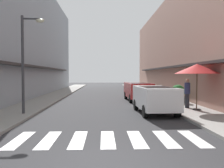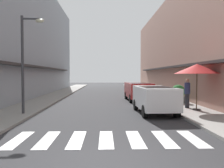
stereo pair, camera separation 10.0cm
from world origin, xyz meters
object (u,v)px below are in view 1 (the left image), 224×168
at_px(cafe_umbrella, 197,69).
at_px(parked_car_mid, 138,89).
at_px(planter_midblock, 178,94).
at_px(parked_car_near, 155,97).
at_px(street_lamp, 27,53).
at_px(pedestrian_walking_near, 187,93).

bearing_deg(cafe_umbrella, parked_car_mid, 112.43).
bearing_deg(planter_midblock, parked_car_near, -121.66).
xyz_separation_m(parked_car_near, street_lamp, (-6.72, -0.44, 2.28)).
xyz_separation_m(cafe_umbrella, pedestrian_walking_near, (-0.23, 0.90, -1.39)).
relative_size(parked_car_mid, planter_midblock, 3.46).
bearing_deg(street_lamp, parked_car_mid, 45.94).
relative_size(parked_car_near, pedestrian_walking_near, 2.36).
bearing_deg(pedestrian_walking_near, planter_midblock, 16.50).
distance_m(street_lamp, cafe_umbrella, 9.29).
bearing_deg(street_lamp, planter_midblock, 26.24).
bearing_deg(parked_car_mid, planter_midblock, -43.05).
relative_size(planter_midblock, pedestrian_walking_near, 0.73).
bearing_deg(parked_car_near, pedestrian_walking_near, 31.20).
height_order(street_lamp, planter_midblock, street_lamp).
distance_m(parked_car_near, cafe_umbrella, 2.96).
distance_m(parked_car_near, street_lamp, 7.11).
distance_m(cafe_umbrella, planter_midblock, 4.04).
bearing_deg(street_lamp, parked_car_near, 3.73).
bearing_deg(planter_midblock, cafe_umbrella, -90.84).
height_order(parked_car_near, pedestrian_walking_near, pedestrian_walking_near).
xyz_separation_m(parked_car_near, planter_midblock, (2.55, 4.13, -0.20)).
distance_m(cafe_umbrella, pedestrian_walking_near, 1.68).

